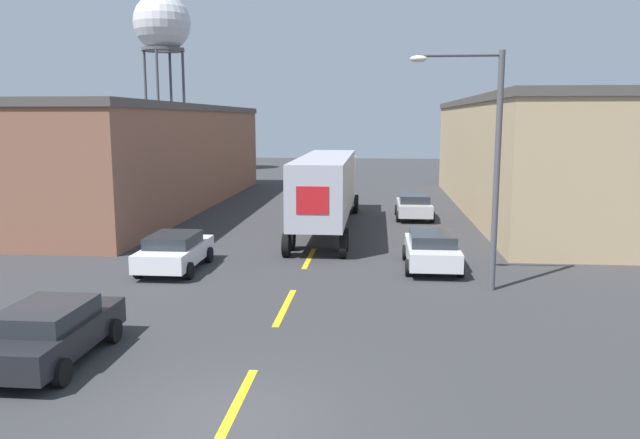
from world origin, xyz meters
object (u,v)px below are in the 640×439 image
(parked_car_left_near, at_px, (50,331))
(water_tower, at_px, (162,25))
(semi_truck, at_px, (328,184))
(parked_car_right_mid, at_px, (432,249))
(parked_car_left_far, at_px, (175,251))
(street_lamp, at_px, (486,152))
(parked_car_right_far, at_px, (414,206))

(parked_car_left_near, height_order, water_tower, water_tower)
(semi_truck, xyz_separation_m, parked_car_right_mid, (4.60, -8.23, -1.59))
(parked_car_left_near, relative_size, water_tower, 0.23)
(semi_truck, distance_m, parked_car_left_near, 19.17)
(parked_car_right_mid, bearing_deg, parked_car_left_far, -173.17)
(semi_truck, height_order, street_lamp, street_lamp)
(parked_car_left_near, bearing_deg, parked_car_right_far, 66.57)
(parked_car_right_far, bearing_deg, parked_car_right_mid, -90.00)
(parked_car_right_mid, height_order, water_tower, water_tower)
(parked_car_left_far, xyz_separation_m, water_tower, (-14.86, 42.58, 14.46))
(parked_car_left_near, distance_m, parked_car_left_far, 9.04)
(parked_car_right_mid, height_order, parked_car_left_far, same)
(parked_car_right_far, bearing_deg, semi_truck, -140.11)
(parked_car_left_far, bearing_deg, street_lamp, -9.06)
(water_tower, xyz_separation_m, street_lamp, (25.88, -44.34, -10.63))
(parked_car_right_mid, bearing_deg, semi_truck, 119.21)
(semi_truck, distance_m, parked_car_right_mid, 9.56)
(street_lamp, bearing_deg, parked_car_left_near, -146.55)
(semi_truck, xyz_separation_m, parked_car_right_far, (4.60, 3.85, -1.59))
(parked_car_right_mid, xyz_separation_m, water_tower, (-24.51, 41.42, 14.46))
(parked_car_left_far, distance_m, street_lamp, 11.80)
(parked_car_right_far, height_order, street_lamp, street_lamp)
(parked_car_right_far, distance_m, parked_car_left_far, 16.38)
(parked_car_right_mid, height_order, parked_car_right_far, same)
(parked_car_left_near, bearing_deg, parked_car_left_far, 90.00)
(parked_car_right_mid, relative_size, parked_car_right_far, 1.00)
(semi_truck, height_order, parked_car_left_near, semi_truck)
(parked_car_left_near, distance_m, water_tower, 55.63)
(street_lamp, bearing_deg, parked_car_right_mid, 115.25)
(water_tower, bearing_deg, parked_car_left_near, -73.94)
(parked_car_left_near, distance_m, parked_car_right_far, 24.27)
(parked_car_left_near, relative_size, street_lamp, 0.55)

